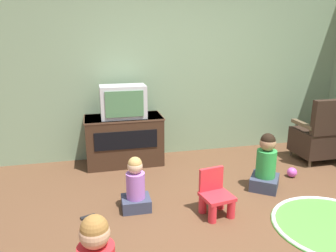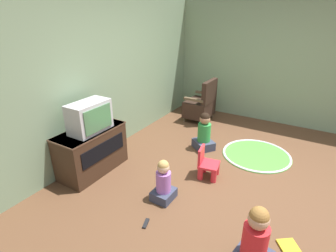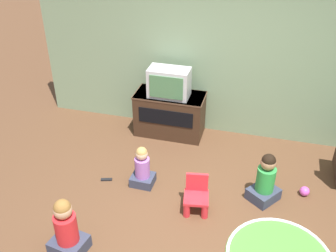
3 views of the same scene
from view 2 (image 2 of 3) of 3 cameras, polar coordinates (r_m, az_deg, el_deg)
The scene contains 14 objects.
ground_plane at distance 4.06m, azimuth 13.82°, elevation -11.09°, with size 30.00×30.00×0.00m, color brown.
wall_back at distance 4.51m, azimuth -13.82°, elevation 10.34°, with size 5.71×0.12×2.56m.
wall_right at distance 6.02m, azimuth 26.29°, elevation 11.85°, with size 0.12×5.32×2.56m.
tv_cabinet at distance 4.13m, azimuth -16.24°, elevation -5.03°, with size 1.06×0.51×0.68m.
television at distance 3.87m, azimuth -16.67°, elevation 1.91°, with size 0.60×0.34×0.44m.
black_armchair at distance 5.90m, azimuth 7.19°, elevation 4.60°, with size 0.66×0.55×0.93m.
yellow_kid_chair at distance 3.95m, azimuth 8.54°, elevation -8.50°, with size 0.34×0.33×0.47m.
play_mat at distance 4.77m, azimuth 18.67°, elevation -5.96°, with size 1.14×1.14×0.04m.
child_watching_left at distance 2.77m, azimuth 18.31°, elevation -22.99°, with size 0.41×0.38×0.71m.
child_watching_center at distance 4.66m, azimuth 7.86°, elevation -1.60°, with size 0.45×0.46×0.68m.
child_watching_right at distance 3.44m, azimuth -0.99°, elevation -12.24°, with size 0.30×0.26×0.58m.
toy_ball at distance 5.26m, azimuth 7.89°, elevation -1.38°, with size 0.12×0.12×0.12m.
book at distance 3.28m, azimuth 24.72°, elevation -22.65°, with size 0.26×0.26×0.02m.
remote_control at distance 3.26m, azimuth -4.84°, elevation -20.37°, with size 0.16×0.09×0.02m.
Camera 2 is at (-3.26, -0.84, 2.27)m, focal length 28.00 mm.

